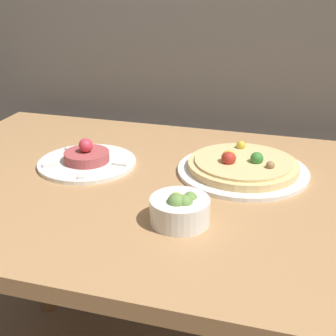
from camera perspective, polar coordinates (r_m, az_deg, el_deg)
name	(u,v)px	position (r m, az deg, el deg)	size (l,w,h in m)	color
dining_table	(179,223)	(1.13, 1.36, -6.78)	(1.38, 0.84, 0.79)	#AD7F51
pizza_plate	(243,166)	(1.16, 9.10, 0.19)	(0.32, 0.32, 0.06)	white
tartare_plate	(87,160)	(1.21, -9.85, 0.98)	(0.25, 0.25, 0.07)	white
small_bowl	(180,209)	(0.92, 1.46, -5.03)	(0.12, 0.12, 0.07)	white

